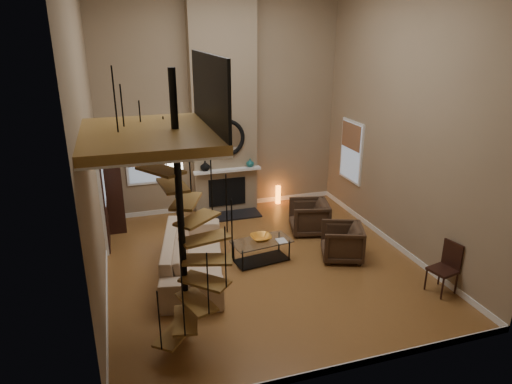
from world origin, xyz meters
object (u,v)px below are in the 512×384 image
object	(u,v)px
armchair_far	(346,242)
accent_lamp	(278,195)
coffee_table	(262,248)
hutch	(113,189)
side_chair	(447,265)
floor_lamp	(175,173)
sofa	(193,254)
armchair_near	(312,217)

from	to	relation	value
armchair_far	accent_lamp	xyz separation A→B (m)	(-0.25, 3.34, -0.10)
armchair_far	coffee_table	size ratio (longest dim) A/B	0.65
hutch	coffee_table	distance (m)	3.90
accent_lamp	side_chair	xyz separation A→B (m)	(1.36, -4.99, 0.28)
armchair_far	coffee_table	bearing A→B (deg)	-82.53
side_chair	coffee_table	bearing A→B (deg)	143.80
accent_lamp	side_chair	distance (m)	5.18
armchair_far	coffee_table	world-z (taller)	armchair_far
accent_lamp	coffee_table	bearing A→B (deg)	-115.80
floor_lamp	accent_lamp	world-z (taller)	floor_lamp
floor_lamp	side_chair	bearing A→B (deg)	-44.15
sofa	coffee_table	size ratio (longest dim) A/B	2.20
floor_lamp	side_chair	distance (m)	5.92
coffee_table	accent_lamp	bearing A→B (deg)	64.20
hutch	side_chair	bearing A→B (deg)	-40.20
armchair_near	accent_lamp	world-z (taller)	armchair_near
armchair_far	coffee_table	xyz separation A→B (m)	(-1.68, 0.39, -0.07)
floor_lamp	side_chair	xyz separation A→B (m)	(4.20, -4.07, -0.89)
hutch	accent_lamp	distance (m)	4.26
coffee_table	side_chair	xyz separation A→B (m)	(2.79, -2.04, 0.24)
hutch	coffee_table	bearing A→B (deg)	-43.79
hutch	armchair_near	distance (m)	4.68
floor_lamp	sofa	bearing A→B (deg)	-90.07
coffee_table	side_chair	distance (m)	3.46
floor_lamp	coffee_table	bearing A→B (deg)	-55.29
hutch	armchair_far	xyz separation A→B (m)	(4.45, -3.05, -0.60)
armchair_far	side_chair	size ratio (longest dim) A/B	0.88
armchair_near	armchair_far	xyz separation A→B (m)	(0.11, -1.41, 0.00)
armchair_far	side_chair	xyz separation A→B (m)	(1.11, -1.65, 0.17)
sofa	armchair_far	bearing A→B (deg)	-84.90
sofa	coffee_table	distance (m)	1.42
hutch	floor_lamp	bearing A→B (deg)	-24.58
floor_lamp	armchair_far	bearing A→B (deg)	-38.12
armchair_near	armchair_far	size ratio (longest dim) A/B	1.05
sofa	accent_lamp	bearing A→B (deg)	-32.05
armchair_near	armchair_far	bearing A→B (deg)	18.07
armchair_near	side_chair	world-z (taller)	side_chair
hutch	accent_lamp	xyz separation A→B (m)	(4.20, 0.29, -0.70)
armchair_far	floor_lamp	world-z (taller)	floor_lamp
armchair_far	accent_lamp	bearing A→B (deg)	-155.06
hutch	armchair_near	world-z (taller)	hutch
coffee_table	floor_lamp	world-z (taller)	floor_lamp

